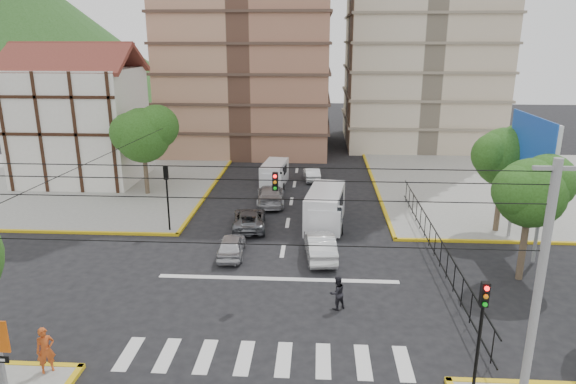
# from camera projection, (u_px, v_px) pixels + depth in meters

# --- Properties ---
(ground) EXTENTS (160.00, 160.00, 0.00)m
(ground) POSITION_uv_depth(u_px,v_px,m) (276.00, 289.00, 26.55)
(ground) COLOR black
(ground) RESTS_ON ground
(sidewalk_nw) EXTENTS (26.00, 26.00, 0.15)m
(sidewalk_nw) POSITION_uv_depth(u_px,v_px,m) (76.00, 180.00, 46.78)
(sidewalk_nw) COLOR gray
(sidewalk_nw) RESTS_ON ground
(sidewalk_ne) EXTENTS (26.00, 26.00, 0.15)m
(sidewalk_ne) POSITION_uv_depth(u_px,v_px,m) (524.00, 187.00, 44.51)
(sidewalk_ne) COLOR gray
(sidewalk_ne) RESTS_ON ground
(crosswalk_stripes) EXTENTS (12.00, 2.40, 0.01)m
(crosswalk_stripes) POSITION_uv_depth(u_px,v_px,m) (264.00, 358.00, 20.81)
(crosswalk_stripes) COLOR silver
(crosswalk_stripes) RESTS_ON ground
(stop_line) EXTENTS (13.00, 0.40, 0.01)m
(stop_line) POSITION_uv_depth(u_px,v_px,m) (278.00, 279.00, 27.69)
(stop_line) COLOR silver
(stop_line) RESTS_ON ground
(tudor_building) EXTENTS (10.80, 8.05, 12.23)m
(tudor_building) POSITION_uv_depth(u_px,v_px,m) (80.00, 124.00, 45.24)
(tudor_building) COLOR silver
(tudor_building) RESTS_ON ground
(distant_hill) EXTENTS (70.00, 70.00, 28.00)m
(distant_hill) POSITION_uv_depth(u_px,v_px,m) (4.00, 29.00, 92.58)
(distant_hill) COLOR #224A18
(distant_hill) RESTS_ON ground
(park_fence) EXTENTS (0.10, 22.50, 1.66)m
(park_fence) POSITION_uv_depth(u_px,v_px,m) (434.00, 258.00, 30.34)
(park_fence) COLOR black
(park_fence) RESTS_ON ground
(billboard) EXTENTS (0.36, 6.20, 8.10)m
(billboard) POSITION_uv_depth(u_px,v_px,m) (532.00, 155.00, 29.74)
(billboard) COLOR slate
(billboard) RESTS_ON ground
(tree_park_a) EXTENTS (4.41, 3.60, 6.83)m
(tree_park_a) POSITION_uv_depth(u_px,v_px,m) (533.00, 190.00, 26.29)
(tree_park_a) COLOR #473828
(tree_park_a) RESTS_ON ground
(tree_park_c) EXTENTS (4.65, 3.80, 7.25)m
(tree_park_c) POSITION_uv_depth(u_px,v_px,m) (506.00, 154.00, 32.83)
(tree_park_c) COLOR #473828
(tree_park_c) RESTS_ON ground
(tree_tudor) EXTENTS (5.39, 4.40, 7.43)m
(tree_tudor) POSITION_uv_depth(u_px,v_px,m) (144.00, 133.00, 41.03)
(tree_tudor) COLOR #473828
(tree_tudor) RESTS_ON ground
(traffic_light_se) EXTENTS (0.28, 0.22, 4.40)m
(traffic_light_se) POSITION_uv_depth(u_px,v_px,m) (481.00, 320.00, 17.75)
(traffic_light_se) COLOR black
(traffic_light_se) RESTS_ON ground
(traffic_light_nw) EXTENTS (0.28, 0.22, 4.40)m
(traffic_light_nw) POSITION_uv_depth(u_px,v_px,m) (167.00, 187.00, 33.55)
(traffic_light_nw) COLOR black
(traffic_light_nw) RESTS_ON ground
(traffic_light_hanging) EXTENTS (18.00, 9.12, 0.92)m
(traffic_light_hanging) POSITION_uv_depth(u_px,v_px,m) (271.00, 191.00, 22.90)
(traffic_light_hanging) COLOR black
(traffic_light_hanging) RESTS_ON ground
(utility_pole_se) EXTENTS (1.40, 0.28, 9.00)m
(utility_pole_se) POSITION_uv_depth(u_px,v_px,m) (538.00, 295.00, 16.06)
(utility_pole_se) COLOR slate
(utility_pole_se) RESTS_ON ground
(van_right_lane) EXTENTS (2.94, 5.87, 2.53)m
(van_right_lane) POSITION_uv_depth(u_px,v_px,m) (325.00, 210.00, 35.06)
(van_right_lane) COLOR silver
(van_right_lane) RESTS_ON ground
(van_left_lane) EXTENTS (2.26, 4.73, 2.06)m
(van_left_lane) POSITION_uv_depth(u_px,v_px,m) (274.00, 175.00, 44.80)
(van_left_lane) COLOR silver
(van_left_lane) RESTS_ON ground
(car_silver_front_left) EXTENTS (1.74, 3.88, 1.29)m
(car_silver_front_left) POSITION_uv_depth(u_px,v_px,m) (231.00, 246.00, 30.48)
(car_silver_front_left) COLOR #BBBBC0
(car_silver_front_left) RESTS_ON ground
(car_white_front_right) EXTENTS (2.08, 4.74, 1.51)m
(car_white_front_right) POSITION_uv_depth(u_px,v_px,m) (320.00, 245.00, 30.21)
(car_white_front_right) COLOR silver
(car_white_front_right) RESTS_ON ground
(car_grey_mid_left) EXTENTS (2.60, 4.83, 1.29)m
(car_grey_mid_left) POSITION_uv_depth(u_px,v_px,m) (249.00, 219.00, 34.97)
(car_grey_mid_left) COLOR #5B5D63
(car_grey_mid_left) RESTS_ON ground
(car_silver_rear_left) EXTENTS (2.51, 5.29, 1.49)m
(car_silver_rear_left) POSITION_uv_depth(u_px,v_px,m) (270.00, 195.00, 40.04)
(car_silver_rear_left) COLOR #A4A3A8
(car_silver_rear_left) RESTS_ON ground
(car_darkgrey_mid_right) EXTENTS (1.85, 4.15, 1.38)m
(car_darkgrey_mid_right) POSITION_uv_depth(u_px,v_px,m) (321.00, 193.00, 40.57)
(car_darkgrey_mid_right) COLOR #252427
(car_darkgrey_mid_right) RESTS_ON ground
(car_white_rear_right) EXTENTS (1.73, 3.84, 1.22)m
(car_white_rear_right) POSITION_uv_depth(u_px,v_px,m) (312.00, 174.00, 46.76)
(car_white_rear_right) COLOR white
(car_white_rear_right) RESTS_ON ground
(pedestrian_sw_corner) EXTENTS (0.81, 0.76, 1.85)m
(pedestrian_sw_corner) POSITION_uv_depth(u_px,v_px,m) (46.00, 350.00, 19.53)
(pedestrian_sw_corner) COLOR #BE4C1D
(pedestrian_sw_corner) RESTS_ON sidewalk_sw
(pedestrian_crosswalk) EXTENTS (1.03, 0.98, 1.69)m
(pedestrian_crosswalk) POSITION_uv_depth(u_px,v_px,m) (337.00, 293.00, 24.41)
(pedestrian_crosswalk) COLOR black
(pedestrian_crosswalk) RESTS_ON ground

